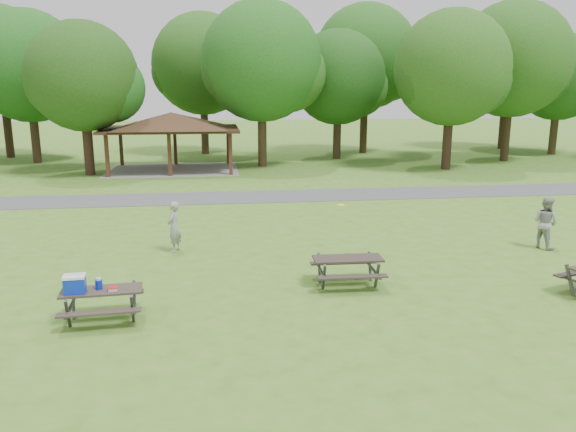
# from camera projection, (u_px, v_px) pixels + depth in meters

# --- Properties ---
(ground) EXTENTS (160.00, 160.00, 0.00)m
(ground) POSITION_uv_depth(u_px,v_px,m) (270.00, 301.00, 14.42)
(ground) COLOR #457320
(ground) RESTS_ON ground
(asphalt_path) EXTENTS (120.00, 3.20, 0.02)m
(asphalt_path) POSITION_uv_depth(u_px,v_px,m) (242.00, 197.00, 27.94)
(asphalt_path) COLOR #49494C
(asphalt_path) RESTS_ON ground
(pavilion) EXTENTS (8.60, 7.01, 3.76)m
(pavilion) POSITION_uv_depth(u_px,v_px,m) (171.00, 123.00, 36.40)
(pavilion) COLOR #381F14
(pavilion) RESTS_ON ground
(tree_row_c) EXTENTS (8.19, 7.80, 10.67)m
(tree_row_c) POSITION_uv_depth(u_px,v_px,m) (30.00, 70.00, 39.20)
(tree_row_c) COLOR #332016
(tree_row_c) RESTS_ON ground
(tree_row_d) EXTENTS (6.93, 6.60, 9.27)m
(tree_row_d) POSITION_uv_depth(u_px,v_px,m) (84.00, 80.00, 33.73)
(tree_row_d) COLOR black
(tree_row_d) RESTS_ON ground
(tree_row_e) EXTENTS (8.40, 8.00, 11.02)m
(tree_row_e) POSITION_uv_depth(u_px,v_px,m) (263.00, 65.00, 37.33)
(tree_row_e) COLOR #332316
(tree_row_e) RESTS_ON ground
(tree_row_f) EXTENTS (7.35, 7.00, 9.55)m
(tree_row_f) POSITION_uv_depth(u_px,v_px,m) (339.00, 80.00, 41.69)
(tree_row_f) COLOR black
(tree_row_f) RESTS_ON ground
(tree_row_g) EXTENTS (7.77, 7.40, 10.25)m
(tree_row_g) POSITION_uv_depth(u_px,v_px,m) (453.00, 71.00, 36.07)
(tree_row_g) COLOR black
(tree_row_g) RESTS_ON ground
(tree_row_h) EXTENTS (8.61, 8.20, 11.37)m
(tree_row_h) POSITION_uv_depth(u_px,v_px,m) (513.00, 63.00, 40.06)
(tree_row_h) COLOR black
(tree_row_h) RESTS_ON ground
(tree_row_i) EXTENTS (7.14, 6.80, 9.52)m
(tree_row_i) POSITION_uv_depth(u_px,v_px,m) (560.00, 80.00, 44.45)
(tree_row_i) COLOR #332516
(tree_row_i) RESTS_ON ground
(tree_deep_a) EXTENTS (8.40, 8.00, 11.38)m
(tree_deep_a) POSITION_uv_depth(u_px,v_px,m) (2.00, 63.00, 42.07)
(tree_deep_a) COLOR black
(tree_deep_a) RESTS_ON ground
(tree_deep_b) EXTENTS (8.40, 8.00, 11.13)m
(tree_deep_b) POSITION_uv_depth(u_px,v_px,m) (204.00, 67.00, 44.52)
(tree_deep_b) COLOR #332016
(tree_deep_b) RESTS_ON ground
(tree_deep_c) EXTENTS (8.82, 8.40, 11.90)m
(tree_deep_c) POSITION_uv_depth(u_px,v_px,m) (367.00, 60.00, 45.09)
(tree_deep_c) COLOR #302115
(tree_deep_c) RESTS_ON ground
(tree_deep_d) EXTENTS (8.40, 8.00, 11.27)m
(tree_deep_d) POSITION_uv_depth(u_px,v_px,m) (509.00, 67.00, 48.30)
(tree_deep_d) COLOR black
(tree_deep_d) RESTS_ON ground
(picnic_table_near) EXTENTS (1.93, 1.59, 1.27)m
(picnic_table_near) POSITION_uv_depth(u_px,v_px,m) (93.00, 292.00, 13.00)
(picnic_table_near) COLOR #312923
(picnic_table_near) RESTS_ON ground
(picnic_table_middle) EXTENTS (1.94, 1.58, 0.82)m
(picnic_table_middle) POSITION_uv_depth(u_px,v_px,m) (348.00, 264.00, 15.44)
(picnic_table_middle) COLOR #2C2420
(picnic_table_middle) RESTS_ON ground
(frisbee_in_flight) EXTENTS (0.32, 0.32, 0.02)m
(frisbee_in_flight) POSITION_uv_depth(u_px,v_px,m) (341.00, 205.00, 18.60)
(frisbee_in_flight) COLOR #F8F627
(frisbee_in_flight) RESTS_ON ground
(frisbee_thrower) EXTENTS (0.60, 0.72, 1.70)m
(frisbee_thrower) POSITION_uv_depth(u_px,v_px,m) (174.00, 227.00, 18.56)
(frisbee_thrower) COLOR gray
(frisbee_thrower) RESTS_ON ground
(frisbee_catcher) EXTENTS (0.97, 1.06, 1.77)m
(frisbee_catcher) POSITION_uv_depth(u_px,v_px,m) (545.00, 223.00, 18.99)
(frisbee_catcher) COLOR #9C9C9F
(frisbee_catcher) RESTS_ON ground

